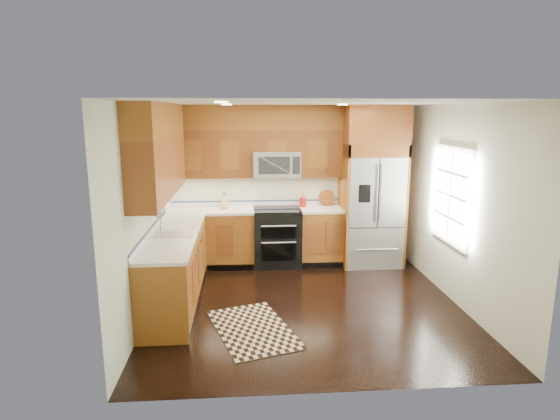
{
  "coord_description": "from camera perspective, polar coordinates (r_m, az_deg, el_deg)",
  "views": [
    {
      "loc": [
        -0.77,
        -5.75,
        2.5
      ],
      "look_at": [
        -0.29,
        0.6,
        1.15
      ],
      "focal_mm": 30.0,
      "sensor_mm": 36.0,
      "label": 1
    }
  ],
  "objects": [
    {
      "name": "window",
      "position": [
        6.65,
        20.13,
        1.69
      ],
      "size": [
        0.04,
        1.1,
        1.3
      ],
      "color": "white",
      "rests_on": "ground"
    },
    {
      "name": "base_cabinets",
      "position": [
        6.98,
        -7.99,
        -5.26
      ],
      "size": [
        2.85,
        3.0,
        0.9
      ],
      "color": "brown",
      "rests_on": "ground"
    },
    {
      "name": "microwave",
      "position": [
        7.62,
        -0.42,
        5.62
      ],
      "size": [
        0.76,
        0.4,
        0.42
      ],
      "color": "#B2B2B7",
      "rests_on": "ground"
    },
    {
      "name": "knife_block",
      "position": [
        7.74,
        -6.8,
        1.02
      ],
      "size": [
        0.09,
        0.13,
        0.25
      ],
      "color": "tan",
      "rests_on": "countertop"
    },
    {
      "name": "countertop",
      "position": [
        6.96,
        -6.88,
        -1.26
      ],
      "size": [
        2.86,
        3.01,
        0.04
      ],
      "color": "white",
      "rests_on": "base_cabinets"
    },
    {
      "name": "cutting_board",
      "position": [
        7.93,
        5.71,
        0.62
      ],
      "size": [
        0.29,
        0.29,
        0.02
      ],
      "primitive_type": "cylinder",
      "rotation": [
        0.0,
        0.0,
        -0.06
      ],
      "color": "brown",
      "rests_on": "countertop"
    },
    {
      "name": "utensil_crock",
      "position": [
        7.78,
        2.8,
        1.22
      ],
      "size": [
        0.15,
        0.15,
        0.33
      ],
      "color": "#AA1419",
      "rests_on": "countertop"
    },
    {
      "name": "wall_back",
      "position": [
        7.88,
        1.3,
        3.19
      ],
      "size": [
        4.0,
        0.02,
        2.6
      ],
      "primitive_type": "cube",
      "color": "silver",
      "rests_on": "ground"
    },
    {
      "name": "ground",
      "position": [
        6.32,
        3.06,
        -11.37
      ],
      "size": [
        4.0,
        4.0,
        0.0
      ],
      "primitive_type": "plane",
      "color": "black",
      "rests_on": "ground"
    },
    {
      "name": "sink_faucet",
      "position": [
        6.24,
        -13.13,
        -2.34
      ],
      "size": [
        0.54,
        0.44,
        0.37
      ],
      "color": "#B2B2B7",
      "rests_on": "countertop"
    },
    {
      "name": "wall_left",
      "position": [
        6.0,
        -16.09,
        -0.05
      ],
      "size": [
        0.02,
        4.0,
        2.6
      ],
      "primitive_type": "cube",
      "color": "silver",
      "rests_on": "ground"
    },
    {
      "name": "refrigerator",
      "position": [
        7.76,
        11.18,
        2.86
      ],
      "size": [
        0.98,
        0.75,
        2.6
      ],
      "color": "#B2B2B7",
      "rests_on": "ground"
    },
    {
      "name": "rug",
      "position": [
        5.65,
        -3.34,
        -14.26
      ],
      "size": [
        1.16,
        1.51,
        0.01
      ],
      "primitive_type": "cube",
      "rotation": [
        0.0,
        0.0,
        0.3
      ],
      "color": "black",
      "rests_on": "ground"
    },
    {
      "name": "upper_cabinets",
      "position": [
        6.87,
        -7.6,
        7.88
      ],
      "size": [
        2.85,
        3.0,
        1.15
      ],
      "color": "brown",
      "rests_on": "ground"
    },
    {
      "name": "range",
      "position": [
        7.71,
        -0.34,
        -3.32
      ],
      "size": [
        0.76,
        0.67,
        0.95
      ],
      "color": "black",
      "rests_on": "ground"
    },
    {
      "name": "wall_right",
      "position": [
        6.5,
        20.97,
        0.51
      ],
      "size": [
        0.02,
        4.0,
        2.6
      ],
      "primitive_type": "cube",
      "color": "silver",
      "rests_on": "ground"
    }
  ]
}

